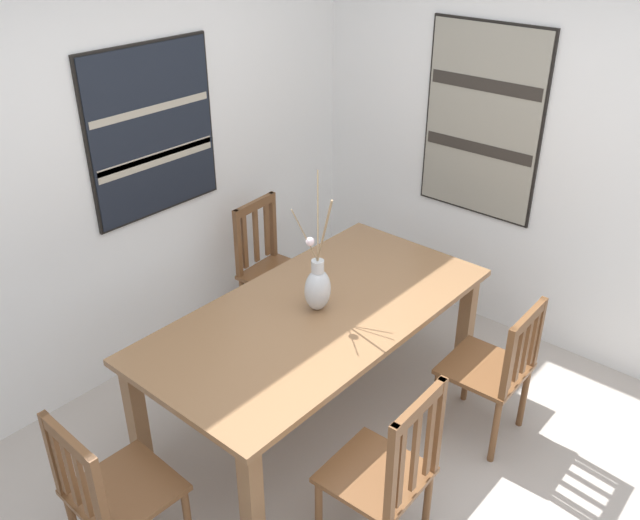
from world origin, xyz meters
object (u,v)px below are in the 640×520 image
object	(u,v)px
centerpiece_vase	(318,286)
chair_1	(495,368)
chair_0	(112,492)
dining_table	(317,325)
painting_on_back_wall	(152,131)
chair_2	(387,473)
chair_3	(272,267)
painting_on_side_wall	(482,122)

from	to	relation	value
centerpiece_vase	chair_1	distance (m)	1.06
chair_0	chair_1	xyz separation A→B (m)	(1.85, -0.83, -0.00)
dining_table	painting_on_back_wall	size ratio (longest dim) A/B	1.99
chair_0	chair_2	world-z (taller)	chair_2
chair_1	chair_3	size ratio (longest dim) A/B	0.94
chair_3	dining_table	bearing A→B (deg)	-121.20
painting_on_back_wall	painting_on_side_wall	bearing A→B (deg)	-37.31
dining_table	chair_0	distance (m)	1.34
chair_1	chair_2	xyz separation A→B (m)	(-1.01, -0.01, 0.02)
chair_3	painting_on_back_wall	size ratio (longest dim) A/B	0.91
chair_2	chair_3	distance (m)	1.96
chair_2	dining_table	bearing A→B (deg)	59.57
chair_0	painting_on_side_wall	bearing A→B (deg)	-1.02
dining_table	chair_2	size ratio (longest dim) A/B	2.10
chair_3	chair_0	bearing A→B (deg)	-155.44
chair_2	painting_on_back_wall	world-z (taller)	painting_on_back_wall
dining_table	chair_3	distance (m)	1.02
chair_2	painting_on_side_wall	bearing A→B (deg)	20.92
dining_table	painting_on_back_wall	distance (m)	1.48
centerpiece_vase	painting_on_back_wall	xyz separation A→B (m)	(-0.08, 1.20, 0.61)
centerpiece_vase	chair_0	bearing A→B (deg)	179.73
chair_1	chair_3	bearing A→B (deg)	90.08
chair_0	chair_3	world-z (taller)	chair_3
chair_3	painting_on_side_wall	bearing A→B (deg)	-40.40
chair_0	chair_3	distance (m)	2.03
chair_0	chair_2	size ratio (longest dim) A/B	0.92
centerpiece_vase	chair_3	bearing A→B (deg)	59.20
chair_2	chair_0	bearing A→B (deg)	135.21
chair_3	chair_1	bearing A→B (deg)	-89.92
painting_on_back_wall	chair_2	bearing A→B (deg)	-101.65
chair_0	chair_1	bearing A→B (deg)	-24.17
dining_table	chair_0	world-z (taller)	chair_0
chair_2	painting_on_back_wall	xyz separation A→B (m)	(0.42, 2.03, 1.01)
centerpiece_vase	painting_on_back_wall	size ratio (longest dim) A/B	0.73
centerpiece_vase	chair_1	world-z (taller)	centerpiece_vase
chair_0	chair_1	world-z (taller)	chair_0
chair_2	painting_on_back_wall	bearing A→B (deg)	78.35
dining_table	chair_2	bearing A→B (deg)	-120.43
chair_0	chair_3	bearing A→B (deg)	24.56
chair_3	chair_2	bearing A→B (deg)	-120.82
chair_3	painting_on_side_wall	xyz separation A→B (m)	(1.05, -0.90, 0.95)
painting_on_back_wall	painting_on_side_wall	size ratio (longest dim) A/B	0.81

